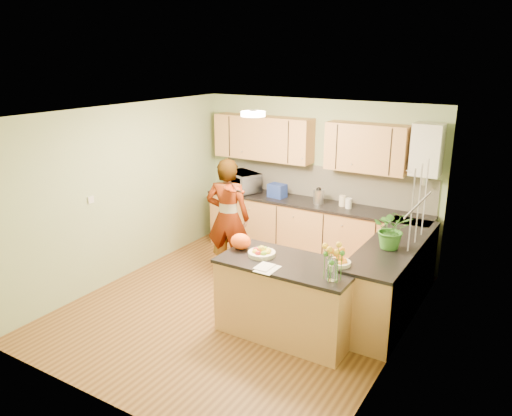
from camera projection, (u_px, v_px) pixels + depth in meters
The scene contains 28 objects.
floor at pixel (241, 306), 6.52m from camera, with size 4.50×4.50×0.00m, color brown.
ceiling at pixel (240, 113), 5.78m from camera, with size 4.00×4.50×0.02m, color white.
wall_back at pixel (317, 178), 7.99m from camera, with size 4.00×0.02×2.50m, color #96AA79.
wall_front at pixel (99, 284), 4.31m from camera, with size 4.00×0.02×2.50m, color #96AA79.
wall_left at pixel (123, 193), 7.14m from camera, with size 0.02×4.50×2.50m, color #96AA79.
wall_right at pixel (403, 246), 5.16m from camera, with size 0.02×4.50×2.50m, color #96AA79.
back_counter at pixel (313, 231), 7.92m from camera, with size 3.64×0.62×0.94m.
right_counter at pixel (392, 278), 6.23m from camera, with size 0.62×2.24×0.94m.
splashback at pixel (322, 182), 7.94m from camera, with size 3.60×0.02×0.52m, color beige.
upper_cabinets at pixel (303, 142), 7.76m from camera, with size 3.20×0.34×0.70m.
boiler at pixel (427, 150), 6.83m from camera, with size 0.40×0.30×0.86m.
window_right at pixel (419, 204), 5.56m from camera, with size 0.01×1.30×1.05m.
light_switch at pixel (91, 200), 6.63m from camera, with size 0.02×0.09×0.09m, color silver.
ceiling_lamp at pixel (253, 114), 6.04m from camera, with size 0.30×0.30×0.07m.
peninsula_island at pixel (288, 298), 5.77m from camera, with size 1.58×0.81×0.91m.
fruit_dish at pixel (262, 252), 5.79m from camera, with size 0.32×0.32×0.11m.
orange_bowl at pixel (339, 262), 5.46m from camera, with size 0.25×0.25×0.15m.
flower_vase at pixel (333, 251), 5.09m from camera, with size 0.26×0.26×0.49m.
orange_bag at pixel (241, 241), 5.98m from camera, with size 0.25×0.22×0.19m, color #FF5715.
papers at pixel (267, 269), 5.44m from camera, with size 0.21×0.28×0.01m, color white.
violinist at pixel (228, 218), 7.23m from camera, with size 0.64×0.42×1.76m, color tan.
violin at pixel (230, 188), 6.80m from camera, with size 0.62×0.25×0.12m, color #4A0904, non-canonical shape.
microwave at pixel (242, 182), 8.37m from camera, with size 0.59×0.40×0.33m, color silver.
blue_box at pixel (277, 191), 8.03m from camera, with size 0.27×0.20×0.22m, color navy.
kettle at pixel (318, 196), 7.68m from camera, with size 0.16×0.16×0.30m.
jar_cream at pixel (343, 201), 7.57m from camera, with size 0.11×0.11×0.16m, color beige.
jar_white at pixel (349, 203), 7.46m from camera, with size 0.10×0.10×0.15m, color silver.
potted_plant at pixel (392, 229), 5.87m from camera, with size 0.45×0.39×0.50m, color #387C29.
Camera 1 is at (3.19, -4.90, 3.15)m, focal length 35.00 mm.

